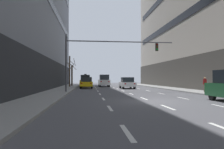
# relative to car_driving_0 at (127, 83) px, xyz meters

# --- Properties ---
(ground_plane) EXTENTS (120.00, 120.00, 0.00)m
(ground_plane) POSITION_rel_car_driving_0_xyz_m (-1.50, -17.54, -0.83)
(ground_plane) COLOR #515156
(sidewalk_left) EXTENTS (2.98, 80.00, 0.14)m
(sidewalk_left) POSITION_rel_car_driving_0_xyz_m (-9.21, -17.54, -0.76)
(sidewalk_left) COLOR gray
(sidewalk_left) RESTS_ON ground
(lane_stripe_l1_s2) EXTENTS (0.16, 2.00, 0.01)m
(lane_stripe_l1_s2) POSITION_rel_car_driving_0_xyz_m (-4.61, -25.54, -0.83)
(lane_stripe_l1_s2) COLOR silver
(lane_stripe_l1_s2) RESTS_ON ground
(lane_stripe_l1_s3) EXTENTS (0.16, 2.00, 0.01)m
(lane_stripe_l1_s3) POSITION_rel_car_driving_0_xyz_m (-4.61, -20.54, -0.83)
(lane_stripe_l1_s3) COLOR silver
(lane_stripe_l1_s3) RESTS_ON ground
(lane_stripe_l1_s4) EXTENTS (0.16, 2.00, 0.01)m
(lane_stripe_l1_s4) POSITION_rel_car_driving_0_xyz_m (-4.61, -15.54, -0.83)
(lane_stripe_l1_s4) COLOR silver
(lane_stripe_l1_s4) RESTS_ON ground
(lane_stripe_l1_s5) EXTENTS (0.16, 2.00, 0.01)m
(lane_stripe_l1_s5) POSITION_rel_car_driving_0_xyz_m (-4.61, -10.54, -0.83)
(lane_stripe_l1_s5) COLOR silver
(lane_stripe_l1_s5) RESTS_ON ground
(lane_stripe_l1_s6) EXTENTS (0.16, 2.00, 0.01)m
(lane_stripe_l1_s6) POSITION_rel_car_driving_0_xyz_m (-4.61, -5.54, -0.83)
(lane_stripe_l1_s6) COLOR silver
(lane_stripe_l1_s6) RESTS_ON ground
(lane_stripe_l1_s7) EXTENTS (0.16, 2.00, 0.01)m
(lane_stripe_l1_s7) POSITION_rel_car_driving_0_xyz_m (-4.61, -0.54, -0.83)
(lane_stripe_l1_s7) COLOR silver
(lane_stripe_l1_s7) RESTS_ON ground
(lane_stripe_l1_s8) EXTENTS (0.16, 2.00, 0.01)m
(lane_stripe_l1_s8) POSITION_rel_car_driving_0_xyz_m (-4.61, 4.46, -0.83)
(lane_stripe_l1_s8) COLOR silver
(lane_stripe_l1_s8) RESTS_ON ground
(lane_stripe_l1_s9) EXTENTS (0.16, 2.00, 0.01)m
(lane_stripe_l1_s9) POSITION_rel_car_driving_0_xyz_m (-4.61, 9.46, -0.83)
(lane_stripe_l1_s9) COLOR silver
(lane_stripe_l1_s9) RESTS_ON ground
(lane_stripe_l1_s10) EXTENTS (0.16, 2.00, 0.01)m
(lane_stripe_l1_s10) POSITION_rel_car_driving_0_xyz_m (-4.61, 14.46, -0.83)
(lane_stripe_l1_s10) COLOR silver
(lane_stripe_l1_s10) RESTS_ON ground
(lane_stripe_l2_s3) EXTENTS (0.16, 2.00, 0.01)m
(lane_stripe_l2_s3) POSITION_rel_car_driving_0_xyz_m (-1.50, -20.54, -0.83)
(lane_stripe_l2_s3) COLOR silver
(lane_stripe_l2_s3) RESTS_ON ground
(lane_stripe_l2_s4) EXTENTS (0.16, 2.00, 0.01)m
(lane_stripe_l2_s4) POSITION_rel_car_driving_0_xyz_m (-1.50, -15.54, -0.83)
(lane_stripe_l2_s4) COLOR silver
(lane_stripe_l2_s4) RESTS_ON ground
(lane_stripe_l2_s5) EXTENTS (0.16, 2.00, 0.01)m
(lane_stripe_l2_s5) POSITION_rel_car_driving_0_xyz_m (-1.50, -10.54, -0.83)
(lane_stripe_l2_s5) COLOR silver
(lane_stripe_l2_s5) RESTS_ON ground
(lane_stripe_l2_s6) EXTENTS (0.16, 2.00, 0.01)m
(lane_stripe_l2_s6) POSITION_rel_car_driving_0_xyz_m (-1.50, -5.54, -0.83)
(lane_stripe_l2_s6) COLOR silver
(lane_stripe_l2_s6) RESTS_ON ground
(lane_stripe_l2_s7) EXTENTS (0.16, 2.00, 0.01)m
(lane_stripe_l2_s7) POSITION_rel_car_driving_0_xyz_m (-1.50, -0.54, -0.83)
(lane_stripe_l2_s7) COLOR silver
(lane_stripe_l2_s7) RESTS_ON ground
(lane_stripe_l2_s8) EXTENTS (0.16, 2.00, 0.01)m
(lane_stripe_l2_s8) POSITION_rel_car_driving_0_xyz_m (-1.50, 4.46, -0.83)
(lane_stripe_l2_s8) COLOR silver
(lane_stripe_l2_s8) RESTS_ON ground
(lane_stripe_l2_s9) EXTENTS (0.16, 2.00, 0.01)m
(lane_stripe_l2_s9) POSITION_rel_car_driving_0_xyz_m (-1.50, 9.46, -0.83)
(lane_stripe_l2_s9) COLOR silver
(lane_stripe_l2_s9) RESTS_ON ground
(lane_stripe_l2_s10) EXTENTS (0.16, 2.00, 0.01)m
(lane_stripe_l2_s10) POSITION_rel_car_driving_0_xyz_m (-1.50, 14.46, -0.83)
(lane_stripe_l2_s10) COLOR silver
(lane_stripe_l2_s10) RESTS_ON ground
(lane_stripe_l3_s3) EXTENTS (0.16, 2.00, 0.01)m
(lane_stripe_l3_s3) POSITION_rel_car_driving_0_xyz_m (1.60, -20.54, -0.83)
(lane_stripe_l3_s3) COLOR silver
(lane_stripe_l3_s3) RESTS_ON ground
(lane_stripe_l3_s4) EXTENTS (0.16, 2.00, 0.01)m
(lane_stripe_l3_s4) POSITION_rel_car_driving_0_xyz_m (1.60, -15.54, -0.83)
(lane_stripe_l3_s4) COLOR silver
(lane_stripe_l3_s4) RESTS_ON ground
(lane_stripe_l3_s5) EXTENTS (0.16, 2.00, 0.01)m
(lane_stripe_l3_s5) POSITION_rel_car_driving_0_xyz_m (1.60, -10.54, -0.83)
(lane_stripe_l3_s5) COLOR silver
(lane_stripe_l3_s5) RESTS_ON ground
(lane_stripe_l3_s6) EXTENTS (0.16, 2.00, 0.01)m
(lane_stripe_l3_s6) POSITION_rel_car_driving_0_xyz_m (1.60, -5.54, -0.83)
(lane_stripe_l3_s6) COLOR silver
(lane_stripe_l3_s6) RESTS_ON ground
(lane_stripe_l3_s7) EXTENTS (0.16, 2.00, 0.01)m
(lane_stripe_l3_s7) POSITION_rel_car_driving_0_xyz_m (1.60, -0.54, -0.83)
(lane_stripe_l3_s7) COLOR silver
(lane_stripe_l3_s7) RESTS_ON ground
(lane_stripe_l3_s8) EXTENTS (0.16, 2.00, 0.01)m
(lane_stripe_l3_s8) POSITION_rel_car_driving_0_xyz_m (1.60, 4.46, -0.83)
(lane_stripe_l3_s8) COLOR silver
(lane_stripe_l3_s8) RESTS_ON ground
(lane_stripe_l3_s9) EXTENTS (0.16, 2.00, 0.01)m
(lane_stripe_l3_s9) POSITION_rel_car_driving_0_xyz_m (1.60, 9.46, -0.83)
(lane_stripe_l3_s9) COLOR silver
(lane_stripe_l3_s9) RESTS_ON ground
(lane_stripe_l3_s10) EXTENTS (0.16, 2.00, 0.01)m
(lane_stripe_l3_s10) POSITION_rel_car_driving_0_xyz_m (1.60, 14.46, -0.83)
(lane_stripe_l3_s10) COLOR silver
(lane_stripe_l3_s10) RESTS_ON ground
(car_driving_0) EXTENTS (1.91, 4.52, 1.69)m
(car_driving_0) POSITION_rel_car_driving_0_xyz_m (0.00, 0.00, 0.00)
(car_driving_0) COLOR black
(car_driving_0) RESTS_ON ground
(car_driving_1) EXTENTS (1.95, 4.57, 2.20)m
(car_driving_1) POSITION_rel_car_driving_0_xyz_m (-2.92, 7.80, 0.26)
(car_driving_1) COLOR black
(car_driving_1) RESTS_ON ground
(taxi_driving_2) EXTENTS (1.94, 4.61, 1.91)m
(taxi_driving_2) POSITION_rel_car_driving_0_xyz_m (-6.08, 2.08, 0.02)
(taxi_driving_2) COLOR black
(taxi_driving_2) RESTS_ON ground
(taxi_driving_3) EXTENTS (1.98, 4.51, 2.35)m
(taxi_driving_3) POSITION_rel_car_driving_0_xyz_m (-6.31, 8.66, 0.24)
(taxi_driving_3) COLOR black
(taxi_driving_3) RESTS_ON ground
(traffic_signal_0) EXTENTS (11.80, 0.35, 6.11)m
(traffic_signal_0) POSITION_rel_car_driving_0_xyz_m (-4.25, -8.45, 3.57)
(traffic_signal_0) COLOR #4C4C51
(traffic_signal_0) RESTS_ON sidewalk_left
(street_tree_0) EXTENTS (1.75, 1.79, 4.44)m
(street_tree_0) POSITION_rel_car_driving_0_xyz_m (-8.93, 9.96, 1.38)
(street_tree_0) COLOR #4C3823
(street_tree_0) RESTS_ON sidewalk_left
(street_tree_1) EXTENTS (1.34, 1.69, 5.15)m
(street_tree_1) POSITION_rel_car_driving_0_xyz_m (-8.87, 4.98, 1.99)
(street_tree_1) COLOR #4C3823
(street_tree_1) RESTS_ON sidewalk_left
(pedestrian_0) EXTENTS (0.48, 0.33, 1.54)m
(pedestrian_0) POSITION_rel_car_driving_0_xyz_m (6.32, -10.48, 0.19)
(pedestrian_0) COLOR brown
(pedestrian_0) RESTS_ON sidewalk_right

